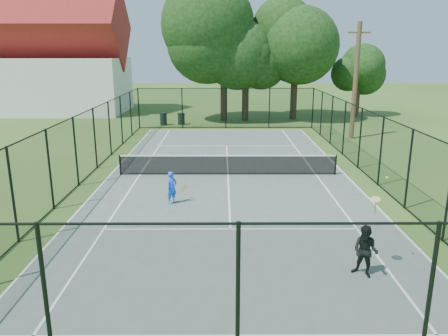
{
  "coord_description": "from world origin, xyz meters",
  "views": [
    {
      "loc": [
        -0.26,
        -19.55,
        5.67
      ],
      "look_at": [
        -0.2,
        -3.0,
        1.2
      ],
      "focal_mm": 35.0,
      "sensor_mm": 36.0,
      "label": 1
    }
  ],
  "objects_px": {
    "utility_pole": "(356,81)",
    "player_blue": "(172,188)",
    "trash_bin_right": "(181,119)",
    "tennis_net": "(228,164)",
    "trash_bin_left": "(163,119)",
    "player_black": "(365,251)"
  },
  "relations": [
    {
      "from": "utility_pole",
      "to": "player_blue",
      "type": "relative_size",
      "value": 6.0
    },
    {
      "from": "trash_bin_right",
      "to": "player_blue",
      "type": "height_order",
      "value": "player_blue"
    },
    {
      "from": "trash_bin_right",
      "to": "utility_pole",
      "type": "bearing_deg",
      "value": -25.48
    },
    {
      "from": "tennis_net",
      "to": "trash_bin_right",
      "type": "relative_size",
      "value": 10.97
    },
    {
      "from": "trash_bin_right",
      "to": "trash_bin_left",
      "type": "bearing_deg",
      "value": -169.22
    },
    {
      "from": "tennis_net",
      "to": "player_black",
      "type": "distance_m",
      "value": 10.02
    },
    {
      "from": "utility_pole",
      "to": "trash_bin_right",
      "type": "bearing_deg",
      "value": 154.52
    },
    {
      "from": "trash_bin_left",
      "to": "player_black",
      "type": "relative_size",
      "value": 0.39
    },
    {
      "from": "trash_bin_right",
      "to": "player_blue",
      "type": "xyz_separation_m",
      "value": [
        1.34,
        -18.54,
        0.21
      ]
    },
    {
      "from": "tennis_net",
      "to": "utility_pole",
      "type": "bearing_deg",
      "value": 47.21
    },
    {
      "from": "trash_bin_left",
      "to": "utility_pole",
      "type": "height_order",
      "value": "utility_pole"
    },
    {
      "from": "trash_bin_left",
      "to": "player_black",
      "type": "height_order",
      "value": "player_black"
    },
    {
      "from": "player_blue",
      "to": "player_black",
      "type": "bearing_deg",
      "value": -45.02
    },
    {
      "from": "utility_pole",
      "to": "player_black",
      "type": "distance_m",
      "value": 19.33
    },
    {
      "from": "trash_bin_left",
      "to": "player_black",
      "type": "distance_m",
      "value": 25.19
    },
    {
      "from": "utility_pole",
      "to": "player_blue",
      "type": "xyz_separation_m",
      "value": [
        -10.49,
        -12.9,
        -3.09
      ]
    },
    {
      "from": "player_black",
      "to": "trash_bin_left",
      "type": "bearing_deg",
      "value": 109.1
    },
    {
      "from": "utility_pole",
      "to": "player_blue",
      "type": "distance_m",
      "value": 16.91
    },
    {
      "from": "tennis_net",
      "to": "player_blue",
      "type": "distance_m",
      "value": 4.46
    },
    {
      "from": "utility_pole",
      "to": "player_blue",
      "type": "height_order",
      "value": "utility_pole"
    },
    {
      "from": "utility_pole",
      "to": "trash_bin_left",
      "type": "bearing_deg",
      "value": 157.86
    },
    {
      "from": "trash_bin_right",
      "to": "player_blue",
      "type": "relative_size",
      "value": 0.74
    }
  ]
}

